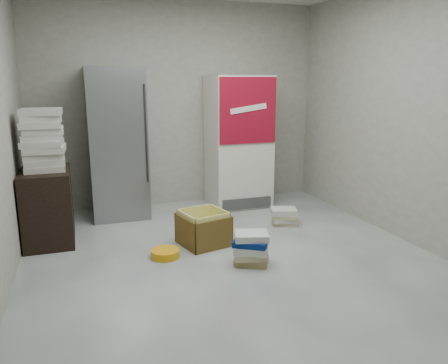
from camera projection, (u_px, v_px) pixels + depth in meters
name	position (u px, v px, depth m)	size (l,w,h in m)	color
ground	(242.00, 270.00, 4.09)	(5.00, 5.00, 0.00)	silver
room_shell	(244.00, 73.00, 3.68)	(4.04, 5.04, 2.82)	#A9A598
steel_fridge	(117.00, 143.00, 5.56)	(0.70, 0.72, 1.90)	gray
coke_cooler	(238.00, 141.00, 6.08)	(0.80, 0.73, 1.80)	silver
wood_shelf	(48.00, 206.00, 4.75)	(0.50, 0.80, 0.80)	black
supply_box_stack	(43.00, 140.00, 4.59)	(0.44, 0.45, 0.65)	beige
phonebook_stack_main	(251.00, 249.00, 4.19)	(0.41, 0.39, 0.32)	#917D4E
phonebook_stack_side	(284.00, 216.00, 5.36)	(0.39, 0.35, 0.21)	tan
cardboard_box	(204.00, 231.00, 4.70)	(0.56, 0.56, 0.37)	yellow
bucket_lid	(165.00, 253.00, 4.38)	(0.29, 0.29, 0.08)	orange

